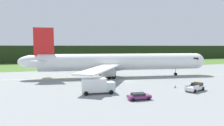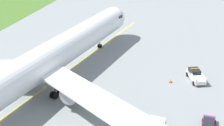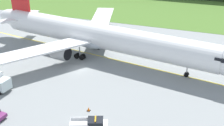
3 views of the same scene
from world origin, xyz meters
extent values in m
plane|color=gray|center=(0.00, 0.00, 0.00)|extent=(320.00, 320.00, 0.00)
cube|color=#456B28|center=(0.00, 55.50, 0.02)|extent=(320.00, 44.42, 0.04)
cube|color=#203018|center=(0.00, 78.06, 5.23)|extent=(288.00, 7.50, 10.47)
cube|color=yellow|center=(1.77, 7.98, 0.00)|extent=(81.57, 13.28, 0.01)
cylinder|color=white|center=(1.77, 7.98, 4.92)|extent=(51.81, 13.48, 5.43)
ellipsoid|color=white|center=(28.32, 3.75, 4.92)|extent=(6.75, 6.30, 5.43)
ellipsoid|color=white|center=(-25.31, 12.29, 5.33)|extent=(9.22, 5.39, 4.07)
ellipsoid|color=silver|center=(-0.78, 8.38, 3.42)|extent=(11.48, 7.32, 2.99)
cube|color=black|center=(27.05, 3.95, 5.87)|extent=(2.59, 5.38, 0.70)
cube|color=white|center=(-4.13, 21.88, 4.24)|extent=(11.07, 23.87, 0.35)
cylinder|color=#ABABAB|center=(-2.18, 16.68, 2.82)|extent=(4.17, 3.45, 2.90)
cylinder|color=black|center=(-0.27, 16.37, 2.82)|extent=(0.54, 2.65, 2.66)
cube|color=white|center=(-8.15, -3.40, 4.24)|extent=(17.12, 22.16, 0.35)
cylinder|color=#ABABAB|center=(-4.69, 0.94, 2.82)|extent=(4.17, 3.45, 2.90)
cylinder|color=black|center=(-2.78, 0.63, 2.82)|extent=(0.54, 2.65, 2.66)
cube|color=red|center=(-21.93, 11.75, 10.87)|extent=(5.99, 1.38, 9.73)
cube|color=white|center=(-21.91, 15.04, 5.87)|extent=(3.57, 6.44, 0.28)
cube|color=white|center=(-22.93, 8.62, 5.87)|extent=(5.13, 6.64, 0.28)
cylinder|color=gray|center=(21.13, 4.90, 1.55)|extent=(0.20, 0.20, 2.20)
cylinder|color=black|center=(21.18, 5.15, 0.45)|extent=(0.92, 0.36, 0.90)
cylinder|color=black|center=(21.09, 4.64, 0.45)|extent=(0.92, 0.36, 0.90)
cylinder|color=gray|center=(-1.21, 12.03, 1.70)|extent=(0.28, 0.28, 2.20)
cylinder|color=black|center=(-0.57, 11.57, 0.60)|extent=(1.23, 0.48, 1.20)
cylinder|color=black|center=(-0.46, 12.26, 0.60)|extent=(1.23, 0.48, 1.20)
cylinder|color=black|center=(-1.95, 11.79, 0.60)|extent=(1.23, 0.48, 1.20)
cylinder|color=black|center=(-1.84, 12.48, 0.60)|extent=(1.23, 0.48, 1.20)
cylinder|color=gray|center=(-2.32, 5.05, 1.70)|extent=(0.28, 0.28, 2.20)
cylinder|color=black|center=(-1.57, 5.29, 0.60)|extent=(1.23, 0.48, 1.20)
cylinder|color=black|center=(-1.68, 4.60, 0.60)|extent=(1.23, 0.48, 1.20)
cylinder|color=black|center=(-2.95, 5.51, 0.60)|extent=(1.23, 0.48, 1.20)
cylinder|color=black|center=(-3.06, 4.82, 0.60)|extent=(1.23, 0.48, 1.20)
cube|color=silver|center=(10.10, -16.94, 0.73)|extent=(5.88, 3.88, 0.70)
cube|color=black|center=(11.03, -16.57, 1.43)|extent=(2.73, 2.51, 0.70)
cube|color=silver|center=(8.52, -16.56, 1.31)|extent=(2.51, 1.07, 0.45)
cube|color=silver|center=(9.21, -18.30, 1.31)|extent=(2.51, 1.07, 0.45)
cube|color=orange|center=(11.03, -16.57, 1.86)|extent=(0.70, 1.36, 0.16)
cylinder|color=black|center=(11.48, -15.31, 0.38)|extent=(0.79, 0.50, 0.76)
cylinder|color=black|center=(12.22, -17.18, 0.38)|extent=(0.79, 0.50, 0.76)
cylinder|color=black|center=(7.98, -16.70, 0.38)|extent=(0.79, 0.50, 0.76)
cylinder|color=black|center=(8.72, -18.57, 0.38)|extent=(0.79, 0.50, 0.76)
cube|color=silver|center=(-8.67, -12.54, 1.45)|extent=(2.11, 2.56, 2.00)
cube|color=white|center=(-12.13, -12.22, 1.87)|extent=(5.25, 2.84, 2.83)
cylinder|color=#99999E|center=(-11.12, -12.31, 0.36)|extent=(0.78, 0.17, 1.04)
cylinder|color=#99999E|center=(-13.14, -12.13, 0.36)|extent=(0.78, 0.17, 1.04)
cylinder|color=black|center=(-8.56, -11.34, 0.45)|extent=(0.92, 0.34, 0.90)
cylinder|color=black|center=(-8.78, -13.73, 0.45)|extent=(0.92, 0.34, 0.90)
cylinder|color=black|center=(-13.78, -10.87, 0.45)|extent=(0.92, 0.34, 0.90)
cylinder|color=black|center=(-14.00, -13.26, 0.45)|extent=(0.92, 0.34, 0.90)
cube|color=#722A63|center=(-5.12, -19.46, 0.57)|extent=(4.50, 2.00, 0.55)
cube|color=black|center=(-5.34, -19.45, 1.08)|extent=(2.56, 1.68, 0.45)
cylinder|color=black|center=(-3.53, -18.67, 0.30)|extent=(0.61, 0.22, 0.60)
cylinder|color=black|center=(-3.64, -20.44, 0.30)|extent=(0.61, 0.22, 0.60)
cylinder|color=black|center=(-6.60, -18.48, 0.30)|extent=(0.61, 0.22, 0.60)
cylinder|color=black|center=(-6.71, -20.25, 0.30)|extent=(0.61, 0.22, 0.60)
cube|color=black|center=(8.06, -12.65, 0.01)|extent=(0.55, 0.55, 0.03)
cone|color=orange|center=(8.06, -12.65, 0.36)|extent=(0.42, 0.42, 0.66)
camera|label=1|loc=(-21.87, -52.59, 10.08)|focal=31.81mm
camera|label=2|loc=(-48.37, -17.40, 28.20)|focal=55.33mm
camera|label=3|loc=(25.15, -47.15, 26.58)|focal=45.95mm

